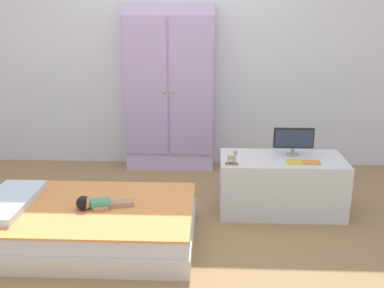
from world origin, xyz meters
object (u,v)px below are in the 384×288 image
bed (87,224)px  wardrobe (170,89)px  book_orange (311,162)px  tv_stand (281,185)px  tv_monitor (294,139)px  book_yellow (295,162)px  rocking_horse_toy (233,158)px  doll (94,203)px

bed → wardrobe: size_ratio=0.92×
wardrobe → book_orange: bearing=-43.3°
wardrobe → tv_stand: (0.98, -1.00, -0.59)m
tv_monitor → book_yellow: 0.23m
rocking_horse_toy → book_yellow: size_ratio=1.02×
tv_monitor → doll: bearing=-155.0°
bed → tv_monitor: size_ratio=4.69×
rocking_horse_toy → doll: bearing=-156.1°
wardrobe → book_yellow: wardrobe is taller
tv_stand → rocking_horse_toy: rocking_horse_toy is taller
doll → tv_monitor: (1.45, 0.68, 0.28)m
bed → doll: (0.07, -0.03, 0.17)m
rocking_horse_toy → tv_monitor: bearing=27.0°
bed → wardrobe: bearing=74.0°
tv_stand → tv_monitor: tv_monitor is taller
rocking_horse_toy → tv_stand: bearing=22.7°
doll → rocking_horse_toy: size_ratio=3.38×
doll → tv_stand: 1.49m
bed → tv_stand: bearing=21.4°
wardrobe → tv_stand: wardrobe is taller
book_yellow → book_orange: book_yellow is taller
tv_monitor → book_orange: (0.11, -0.19, -0.13)m
bed → tv_stand: 1.54m
tv_stand → rocking_horse_toy: (-0.40, -0.17, 0.28)m
doll → tv_monitor: bearing=25.0°
bed → rocking_horse_toy: rocking_horse_toy is taller
book_yellow → book_orange: 0.12m
book_yellow → book_orange: bearing=0.0°
wardrobe → book_yellow: (1.06, -1.11, -0.36)m
rocking_horse_toy → book_yellow: (0.48, 0.06, -0.05)m
doll → tv_stand: tv_stand is taller
bed → rocking_horse_toy: 1.16m
book_yellow → rocking_horse_toy: bearing=-173.0°
doll → book_orange: book_orange is taller
tv_stand → book_orange: (0.20, -0.11, 0.23)m
rocking_horse_toy → book_yellow: bearing=7.0°
wardrobe → rocking_horse_toy: (0.58, -1.17, -0.31)m
tv_stand → book_yellow: 0.27m
doll → tv_stand: size_ratio=0.40×
bed → book_yellow: size_ratio=13.30×
doll → tv_stand: (1.36, 0.59, -0.08)m
tv_stand → doll: bearing=-156.5°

